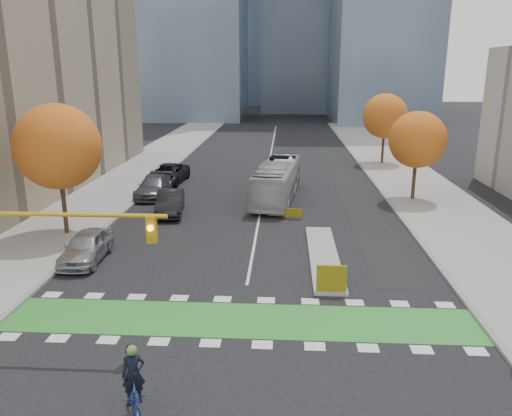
# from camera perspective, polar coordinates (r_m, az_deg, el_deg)

# --- Properties ---
(ground) EXTENTS (300.00, 300.00, 0.00)m
(ground) POSITION_cam_1_polar(r_m,az_deg,el_deg) (20.16, -2.16, -14.69)
(ground) COLOR black
(ground) RESTS_ON ground
(sidewalk_west) EXTENTS (7.00, 120.00, 0.15)m
(sidewalk_west) POSITION_cam_1_polar(r_m,az_deg,el_deg) (41.56, -18.29, 0.76)
(sidewalk_west) COLOR gray
(sidewalk_west) RESTS_ON ground
(sidewalk_east) EXTENTS (7.00, 120.00, 0.15)m
(sidewalk_east) POSITION_cam_1_polar(r_m,az_deg,el_deg) (40.40, 20.14, 0.18)
(sidewalk_east) COLOR gray
(sidewalk_east) RESTS_ON ground
(curb_west) EXTENTS (0.30, 120.00, 0.16)m
(curb_west) POSITION_cam_1_polar(r_m,az_deg,el_deg) (40.40, -13.67, 0.70)
(curb_west) COLOR gray
(curb_west) RESTS_ON ground
(curb_east) EXTENTS (0.30, 120.00, 0.16)m
(curb_east) POSITION_cam_1_polar(r_m,az_deg,el_deg) (39.53, 15.28, 0.26)
(curb_east) COLOR gray
(curb_east) RESTS_ON ground
(bike_crossing) EXTENTS (20.00, 3.00, 0.01)m
(bike_crossing) POSITION_cam_1_polar(r_m,az_deg,el_deg) (21.46, -1.77, -12.66)
(bike_crossing) COLOR #2C892D
(bike_crossing) RESTS_ON ground
(centre_line) EXTENTS (0.15, 70.00, 0.01)m
(centre_line) POSITION_cam_1_polar(r_m,az_deg,el_deg) (58.24, 1.59, 5.56)
(centre_line) COLOR silver
(centre_line) RESTS_ON ground
(bike_lane_paint) EXTENTS (2.50, 50.00, 0.01)m
(bike_lane_paint) POSITION_cam_1_polar(r_m,az_deg,el_deg) (48.74, 10.07, 3.34)
(bike_lane_paint) COLOR black
(bike_lane_paint) RESTS_ON ground
(median_island) EXTENTS (1.60, 10.00, 0.16)m
(median_island) POSITION_cam_1_polar(r_m,az_deg,el_deg) (28.27, 7.73, -5.44)
(median_island) COLOR gray
(median_island) RESTS_ON ground
(hazard_board) EXTENTS (1.40, 0.12, 1.30)m
(hazard_board) POSITION_cam_1_polar(r_m,az_deg,el_deg) (23.57, 8.63, -7.99)
(hazard_board) COLOR yellow
(hazard_board) RESTS_ON median_island
(tree_west) EXTENTS (5.20, 5.20, 8.22)m
(tree_west) POSITION_cam_1_polar(r_m,az_deg,el_deg) (32.70, -21.70, 6.52)
(tree_west) COLOR #332114
(tree_west) RESTS_ON ground
(tree_east_near) EXTENTS (4.40, 4.40, 7.08)m
(tree_east_near) POSITION_cam_1_polar(r_m,az_deg,el_deg) (40.97, 17.96, 7.43)
(tree_east_near) COLOR #332114
(tree_east_near) RESTS_ON ground
(tree_east_far) EXTENTS (4.80, 4.80, 7.65)m
(tree_east_far) POSITION_cam_1_polar(r_m,az_deg,el_deg) (56.57, 14.53, 10.13)
(tree_east_far) COLOR #332114
(tree_east_far) RESTS_ON ground
(traffic_signal_west) EXTENTS (8.53, 0.56, 5.20)m
(traffic_signal_west) POSITION_cam_1_polar(r_m,az_deg,el_deg) (20.34, -25.32, -3.49)
(traffic_signal_west) COLOR #BF9914
(traffic_signal_west) RESTS_ON ground
(cyclist) EXTENTS (1.49, 2.24, 2.44)m
(cyclist) POSITION_cam_1_polar(r_m,az_deg,el_deg) (16.29, -13.68, -19.94)
(cyclist) COLOR navy
(cyclist) RESTS_ON ground
(bus) EXTENTS (3.97, 11.33, 3.09)m
(bus) POSITION_cam_1_polar(r_m,az_deg,el_deg) (39.95, 2.42, 3.14)
(bus) COLOR #ACB0B4
(bus) RESTS_ON ground
(parked_car_a) EXTENTS (2.12, 4.90, 1.65)m
(parked_car_a) POSITION_cam_1_polar(r_m,az_deg,el_deg) (28.80, -18.83, -4.19)
(parked_car_a) COLOR #A5A4AA
(parked_car_a) RESTS_ON ground
(parked_car_b) EXTENTS (2.47, 5.32, 1.69)m
(parked_car_b) POSITION_cam_1_polar(r_m,az_deg,el_deg) (36.60, -9.79, 0.63)
(parked_car_b) COLOR black
(parked_car_b) RESTS_ON ground
(parked_car_c) EXTENTS (2.31, 5.67, 1.64)m
(parked_car_c) POSITION_cam_1_polar(r_m,az_deg,el_deg) (41.92, -11.61, 2.41)
(parked_car_c) COLOR #54545A
(parked_car_c) RESTS_ON ground
(parked_car_d) EXTENTS (3.31, 6.38, 1.72)m
(parked_car_d) POSITION_cam_1_polar(r_m,az_deg,el_deg) (46.64, -10.07, 3.86)
(parked_car_d) COLOR black
(parked_car_d) RESTS_ON ground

